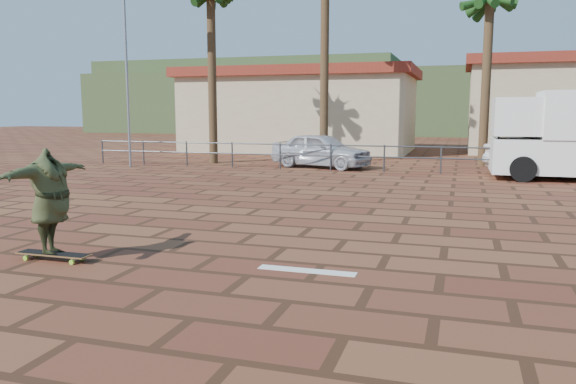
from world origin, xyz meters
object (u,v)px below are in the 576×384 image
object	(u,v)px
car_silver	(321,150)
car_white	(552,154)
longboard	(54,254)
skateboarder	(50,201)

from	to	relation	value
car_silver	car_white	distance (m)	8.35
car_silver	longboard	bearing A→B (deg)	-165.35
car_white	longboard	bearing A→B (deg)	133.76
skateboarder	car_white	distance (m)	17.21
car_silver	car_white	size ratio (longest dim) A/B	0.92
skateboarder	car_silver	bearing A→B (deg)	-5.18
car_silver	car_white	bearing A→B (deg)	-73.63
longboard	car_silver	xyz separation A→B (m)	(0.44, 14.80, 0.59)
longboard	car_silver	bearing A→B (deg)	87.67
longboard	skateboarder	bearing A→B (deg)	-154.05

